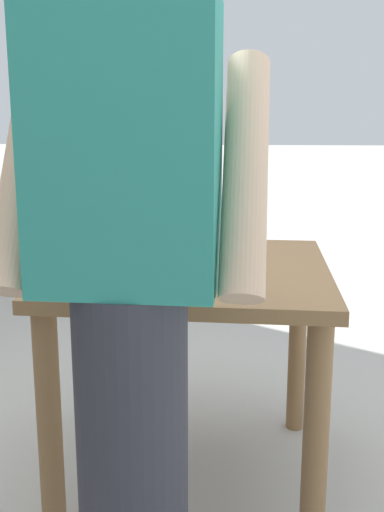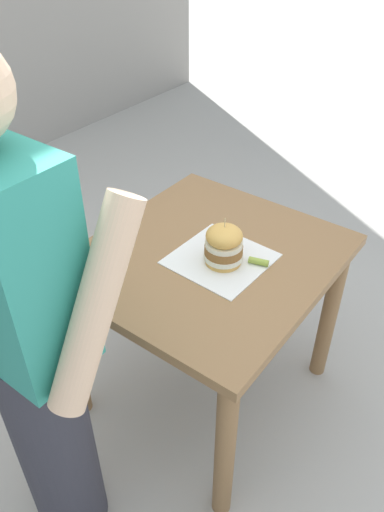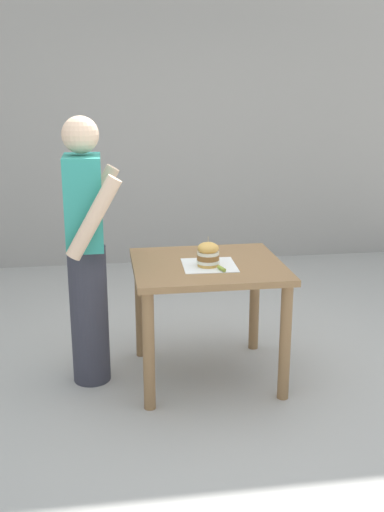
{
  "view_description": "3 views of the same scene",
  "coord_description": "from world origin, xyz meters",
  "views": [
    {
      "loc": [
        -0.2,
        1.9,
        1.22
      ],
      "look_at": [
        0.0,
        0.1,
        0.83
      ],
      "focal_mm": 42.0,
      "sensor_mm": 36.0,
      "label": 1
    },
    {
      "loc": [
        -0.84,
        1.22,
        1.89
      ],
      "look_at": [
        0.0,
        0.1,
        0.83
      ],
      "focal_mm": 35.0,
      "sensor_mm": 36.0,
      "label": 2
    },
    {
      "loc": [
        -3.56,
        0.64,
        1.86
      ],
      "look_at": [
        0.0,
        0.1,
        0.83
      ],
      "focal_mm": 42.0,
      "sensor_mm": 36.0,
      "label": 3
    }
  ],
  "objects": [
    {
      "name": "pickle_spear",
      "position": [
        -0.18,
        -0.05,
        0.79
      ],
      "size": [
        0.08,
        0.04,
        0.02
      ],
      "primitive_type": "cylinder",
      "rotation": [
        0.0,
        1.57,
        0.28
      ],
      "color": "#8EA83D",
      "rests_on": "serving_paper"
    },
    {
      "name": "diner_across_table",
      "position": [
        0.05,
        0.75,
        0.88
      ],
      "size": [
        0.55,
        0.35,
        1.69
      ],
      "color": "#33333D",
      "rests_on": "ground"
    },
    {
      "name": "building_wall",
      "position": [
        2.85,
        1.55,
        2.51
      ],
      "size": [
        0.3,
        10.0,
        5.02
      ],
      "primitive_type": "cube",
      "color": "gray",
      "rests_on": "ground"
    },
    {
      "name": "sandwich",
      "position": [
        -0.07,
        0.01,
        0.86
      ],
      "size": [
        0.14,
        0.14,
        0.19
      ],
      "color": "gold",
      "rests_on": "serving_paper"
    },
    {
      "name": "patio_table",
      "position": [
        0.0,
        0.0,
        0.64
      ],
      "size": [
        0.86,
        0.94,
        0.78
      ],
      "color": "olive",
      "rests_on": "ground"
    },
    {
      "name": "serving_paper",
      "position": [
        -0.06,
        0.0,
        0.78
      ],
      "size": [
        0.34,
        0.34,
        0.0
      ],
      "primitive_type": "cube",
      "rotation": [
        0.0,
        0.0,
        -0.04
      ],
      "color": "white",
      "rests_on": "patio_table"
    },
    {
      "name": "ground_plane",
      "position": [
        0.0,
        0.0,
        0.0
      ],
      "size": [
        80.0,
        80.0,
        0.0
      ],
      "primitive_type": "plane",
      "color": "#ADAAA3"
    }
  ]
}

